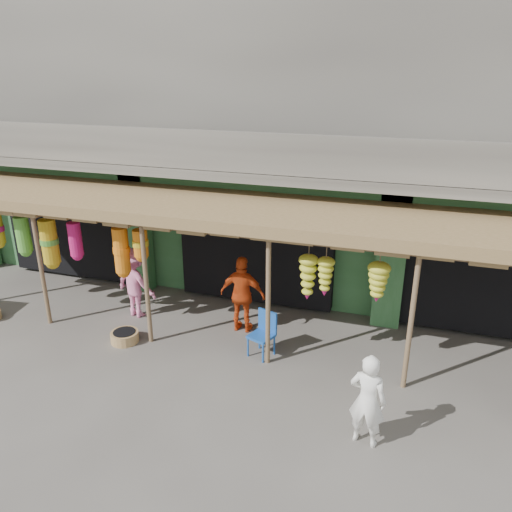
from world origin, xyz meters
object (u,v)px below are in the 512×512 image
(blue_chair, at_px, (264,331))
(person_shopper, at_px, (136,283))
(person_vendor, at_px, (243,295))
(person_front, at_px, (367,400))

(blue_chair, xyz_separation_m, person_shopper, (-3.18, 0.66, 0.30))
(person_vendor, height_order, person_shopper, person_vendor)
(blue_chair, height_order, person_front, person_front)
(blue_chair, xyz_separation_m, person_front, (2.16, -1.88, 0.25))
(blue_chair, bearing_deg, person_front, -20.91)
(person_front, xyz_separation_m, person_shopper, (-5.34, 2.54, 0.05))
(blue_chair, relative_size, person_front, 0.60)
(person_front, bearing_deg, blue_chair, -30.38)
(person_front, bearing_deg, person_shopper, -14.86)
(person_front, relative_size, person_shopper, 0.94)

